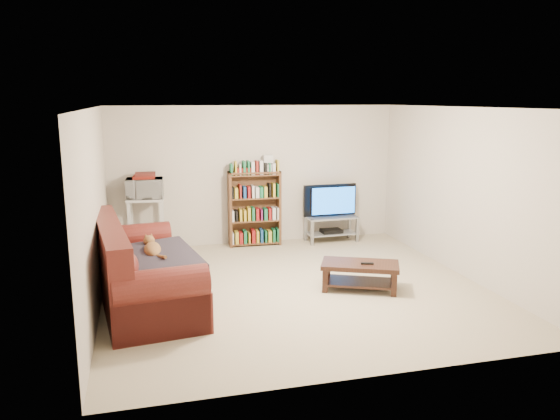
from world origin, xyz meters
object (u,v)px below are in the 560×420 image
object	(u,v)px
coffee_table	(360,271)
tv_stand	(331,224)
sofa	(138,276)
bookshelf	(255,207)

from	to	relation	value
coffee_table	tv_stand	xyz separation A→B (m)	(0.48, 2.47, 0.06)
sofa	tv_stand	size ratio (longest dim) A/B	2.78
coffee_table	tv_stand	size ratio (longest dim) A/B	1.22
tv_stand	bookshelf	distance (m)	1.42
coffee_table	bookshelf	world-z (taller)	bookshelf
bookshelf	tv_stand	bearing A→B (deg)	-2.67
tv_stand	bookshelf	xyz separation A→B (m)	(-1.37, 0.11, 0.36)
coffee_table	tv_stand	world-z (taller)	tv_stand
sofa	tv_stand	xyz separation A→B (m)	(3.35, 2.26, -0.05)
tv_stand	bookshelf	size ratio (longest dim) A/B	0.71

